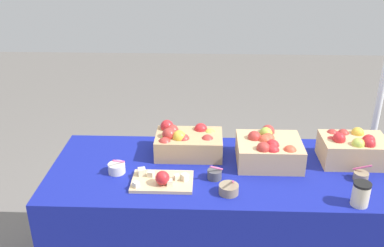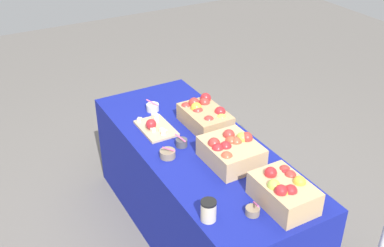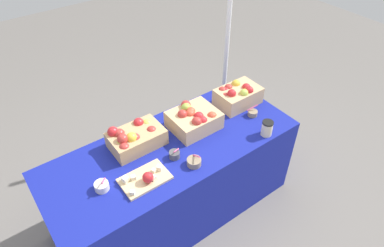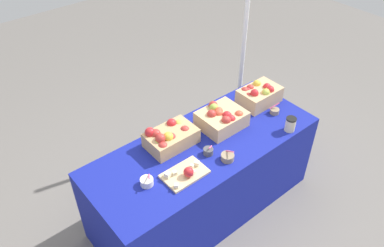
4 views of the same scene
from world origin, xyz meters
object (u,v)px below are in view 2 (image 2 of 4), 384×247
object	(u,v)px
apple_crate_left	(283,191)
coffee_cup	(208,211)
sample_bowl_mid	(253,211)
sample_bowl_extra	(153,107)
apple_crate_right	(204,116)
apple_crate_middle	(231,151)
cutting_board_front	(155,127)
sample_bowl_near	(181,143)
sample_bowl_far	(168,154)

from	to	relation	value
apple_crate_left	coffee_cup	world-z (taller)	apple_crate_left
sample_bowl_mid	sample_bowl_extra	distance (m)	1.29
sample_bowl_mid	coffee_cup	size ratio (longest dim) A/B	0.76
apple_crate_right	apple_crate_middle	bearing A→B (deg)	-10.25
apple_crate_left	cutting_board_front	bearing A→B (deg)	-165.33
apple_crate_left	apple_crate_middle	xyz separation A→B (m)	(-0.47, -0.03, -0.00)
sample_bowl_extra	coffee_cup	size ratio (longest dim) A/B	0.86
apple_crate_right	sample_bowl_near	xyz separation A→B (m)	(0.16, -0.26, -0.05)
sample_bowl_near	cutting_board_front	bearing A→B (deg)	-167.11
apple_crate_left	sample_bowl_far	size ratio (longest dim) A/B	3.62
sample_bowl_mid	sample_bowl_far	xyz separation A→B (m)	(-0.70, -0.15, 0.00)
apple_crate_left	apple_crate_right	distance (m)	0.93
apple_crate_left	coffee_cup	bearing A→B (deg)	-101.28
apple_crate_left	coffee_cup	size ratio (longest dim) A/B	2.97
sample_bowl_far	coffee_cup	bearing A→B (deg)	-6.81
cutting_board_front	sample_bowl_near	size ratio (longest dim) A/B	3.32
apple_crate_middle	cutting_board_front	size ratio (longest dim) A/B	1.12
sample_bowl_extra	apple_crate_middle	bearing A→B (deg)	9.61
cutting_board_front	sample_bowl_far	distance (m)	0.35
apple_crate_middle	sample_bowl_mid	bearing A→B (deg)	-19.48
apple_crate_right	sample_bowl_near	distance (m)	0.31
apple_crate_left	sample_bowl_extra	xyz separation A→B (m)	(-1.30, -0.17, -0.06)
apple_crate_left	apple_crate_right	world-z (taller)	apple_crate_left
sample_bowl_mid	apple_crate_left	bearing A→B (deg)	88.47
cutting_board_front	coffee_cup	distance (m)	0.97
apple_crate_middle	sample_bowl_near	world-z (taller)	apple_crate_middle
apple_crate_middle	sample_bowl_mid	size ratio (longest dim) A/B	3.86
sample_bowl_near	apple_crate_right	bearing A→B (deg)	120.87
apple_crate_middle	sample_bowl_far	bearing A→B (deg)	-126.39
sample_bowl_mid	apple_crate_middle	bearing A→B (deg)	160.52
apple_crate_middle	cutting_board_front	distance (m)	0.63
apple_crate_right	sample_bowl_mid	bearing A→B (deg)	-14.98
sample_bowl_near	sample_bowl_mid	xyz separation A→B (m)	(0.77, 0.02, -0.00)
sample_bowl_extra	sample_bowl_mid	bearing A→B (deg)	-1.05
apple_crate_right	cutting_board_front	world-z (taller)	apple_crate_right
apple_crate_middle	apple_crate_right	size ratio (longest dim) A/B	0.93
apple_crate_middle	sample_bowl_near	distance (m)	0.36
apple_crate_left	sample_bowl_near	xyz separation A→B (m)	(-0.77, -0.21, -0.06)
sample_bowl_far	sample_bowl_near	bearing A→B (deg)	116.94
sample_bowl_extra	coffee_cup	xyz separation A→B (m)	(1.21, -0.25, 0.03)
apple_crate_left	apple_crate_middle	size ratio (longest dim) A/B	1.01
apple_crate_middle	sample_bowl_extra	world-z (taller)	apple_crate_middle
apple_crate_left	sample_bowl_mid	bearing A→B (deg)	-91.53
apple_crate_middle	sample_bowl_mid	distance (m)	0.50
sample_bowl_near	sample_bowl_mid	distance (m)	0.77
apple_crate_left	apple_crate_right	bearing A→B (deg)	176.72
apple_crate_left	sample_bowl_mid	world-z (taller)	apple_crate_left
apple_crate_right	sample_bowl_near	world-z (taller)	apple_crate_right
apple_crate_middle	cutting_board_front	xyz separation A→B (m)	(-0.57, -0.24, -0.06)
sample_bowl_near	sample_bowl_mid	bearing A→B (deg)	1.27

